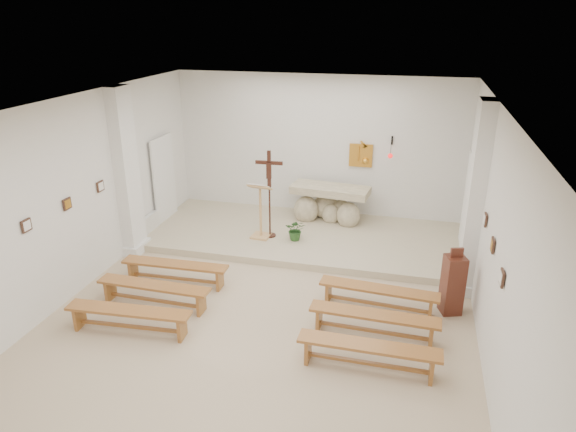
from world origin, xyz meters
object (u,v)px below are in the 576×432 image
(altar, at_px, (329,206))
(bench_left_second, at_px, (154,290))
(bench_left_third, at_px, (129,315))
(bench_right_front, at_px, (379,293))
(bench_left_front, at_px, (175,268))
(bench_right_second, at_px, (374,319))
(donation_pedestal, at_px, (453,284))
(lectern, at_px, (260,210))
(crucifix_stand, at_px, (269,188))
(bench_right_third, at_px, (369,351))

(altar, distance_m, bench_left_second, 4.92)
(bench_left_second, distance_m, bench_left_third, 0.83)
(bench_right_front, bearing_deg, bench_left_front, -175.82)
(bench_left_front, height_order, bench_right_second, same)
(donation_pedestal, xyz_separation_m, bench_left_second, (-5.00, -1.06, -0.21))
(bench_left_front, xyz_separation_m, bench_left_third, (-0.00, -1.66, 0.00))
(altar, relative_size, bench_left_third, 0.92)
(bench_left_second, bearing_deg, bench_right_second, 0.98)
(lectern, relative_size, crucifix_stand, 0.66)
(crucifix_stand, relative_size, bench_left_second, 0.96)
(donation_pedestal, distance_m, bench_left_second, 5.11)
(lectern, distance_m, bench_right_third, 4.72)
(donation_pedestal, relative_size, bench_right_third, 0.59)
(crucifix_stand, xyz_separation_m, bench_right_front, (2.58, -2.25, -0.96))
(bench_left_front, relative_size, bench_right_front, 1.00)
(bench_right_front, height_order, bench_left_second, same)
(altar, distance_m, donation_pedestal, 4.23)
(bench_left_second, bearing_deg, lectern, 71.96)
(bench_right_second, bearing_deg, lectern, 134.76)
(bench_right_front, height_order, bench_right_second, same)
(lectern, height_order, bench_left_second, lectern)
(bench_right_front, distance_m, bench_left_second, 3.88)
(bench_left_front, xyz_separation_m, bench_left_second, (0.00, -0.83, 0.00))
(bench_right_second, bearing_deg, bench_right_front, 91.80)
(altar, xyz_separation_m, donation_pedestal, (2.69, -3.27, 0.02))
(altar, relative_size, donation_pedestal, 1.56)
(crucifix_stand, height_order, bench_right_second, crucifix_stand)
(donation_pedestal, xyz_separation_m, bench_right_second, (-1.20, -1.06, -0.21))
(bench_right_front, bearing_deg, bench_left_second, -163.47)
(bench_right_front, distance_m, bench_right_second, 0.83)
(donation_pedestal, bearing_deg, bench_right_third, -141.44)
(bench_left_front, distance_m, bench_left_second, 0.83)
(altar, xyz_separation_m, bench_left_third, (-2.31, -5.17, -0.19))
(donation_pedestal, distance_m, bench_left_front, 5.01)
(lectern, relative_size, bench_left_third, 0.63)
(bench_left_front, relative_size, bench_right_second, 1.00)
(lectern, bearing_deg, bench_left_front, -110.54)
(crucifix_stand, bearing_deg, bench_left_third, -109.84)
(crucifix_stand, bearing_deg, bench_right_front, -43.80)
(bench_right_second, distance_m, bench_right_third, 0.83)
(bench_left_front, relative_size, bench_left_second, 1.00)
(altar, distance_m, bench_left_front, 4.20)
(altar, xyz_separation_m, crucifix_stand, (-1.10, -1.25, 0.77))
(bench_left_third, bearing_deg, bench_right_front, 19.82)
(altar, distance_m, crucifix_stand, 1.84)
(bench_right_second, height_order, bench_right_third, same)
(donation_pedestal, height_order, bench_right_front, donation_pedestal)
(bench_right_third, bearing_deg, bench_right_front, 90.35)
(lectern, xyz_separation_m, donation_pedestal, (3.97, -1.91, -0.26))
(altar, height_order, bench_right_front, altar)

